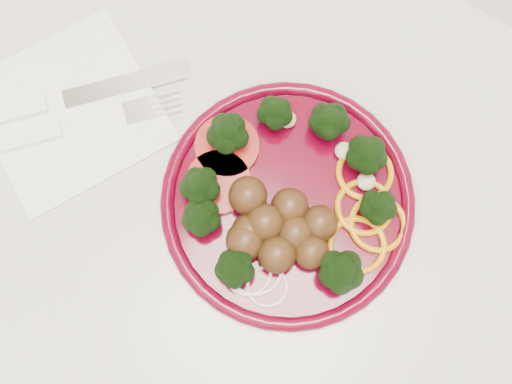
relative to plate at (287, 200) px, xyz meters
The scene contains 5 objects.
counter 0.47m from the plate, 140.69° to the right, with size 2.40×0.60×0.90m.
plate is the anchor object (origin of this frame).
napkin 0.24m from the plate, behind, with size 0.17×0.17×0.00m, color white.
knife 0.27m from the plate, 169.15° to the right, with size 0.17×0.19×0.01m.
fork 0.25m from the plate, 162.98° to the right, with size 0.15×0.17×0.01m.
Camera 1 is at (0.06, 1.58, 1.52)m, focal length 45.00 mm.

